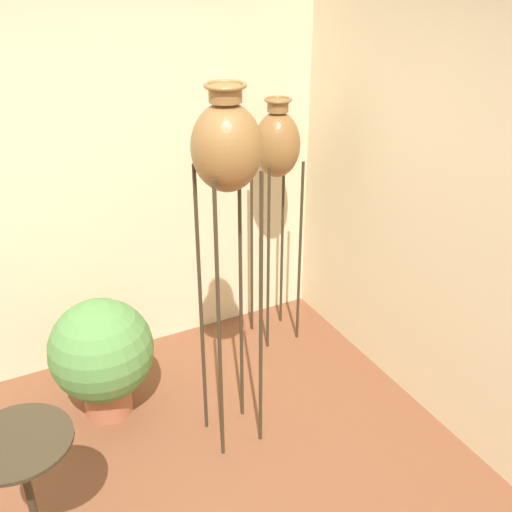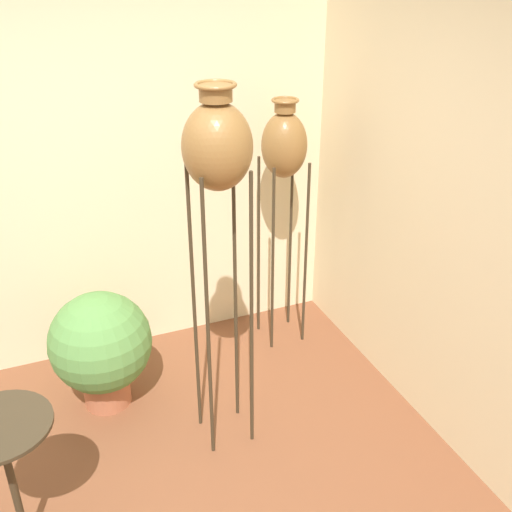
% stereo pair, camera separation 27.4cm
% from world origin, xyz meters
% --- Properties ---
extents(wall_back, '(7.75, 0.06, 2.70)m').
position_xyz_m(wall_back, '(0.00, 1.90, 1.35)').
color(wall_back, beige).
rests_on(wall_back, ground_plane).
extents(vase_stand_tall, '(0.33, 0.33, 2.03)m').
position_xyz_m(vase_stand_tall, '(0.72, 0.75, 1.70)').
color(vase_stand_tall, '#382D1E').
rests_on(vase_stand_tall, ground_plane).
extents(vase_stand_medium, '(0.29, 0.29, 1.73)m').
position_xyz_m(vase_stand_medium, '(1.44, 1.54, 1.41)').
color(vase_stand_medium, '#382D1E').
rests_on(vase_stand_medium, ground_plane).
extents(side_table, '(0.46, 0.46, 0.75)m').
position_xyz_m(side_table, '(-0.42, 0.39, 0.54)').
color(side_table, '#382D1E').
rests_on(side_table, ground_plane).
extents(potted_plant, '(0.62, 0.62, 0.76)m').
position_xyz_m(potted_plant, '(0.13, 1.28, 0.42)').
color(potted_plant, '#B26647').
rests_on(potted_plant, ground_plane).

